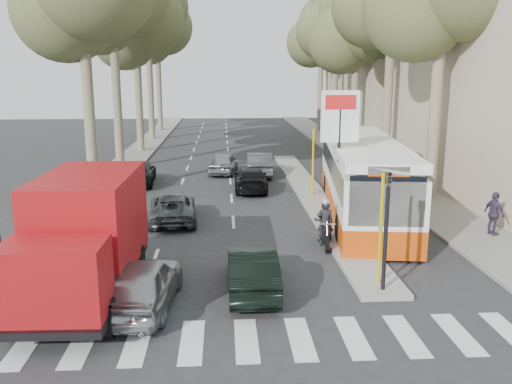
# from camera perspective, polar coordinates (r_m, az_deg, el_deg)

# --- Properties ---
(ground) EXTENTS (120.00, 120.00, 0.00)m
(ground) POSITION_cam_1_polar(r_m,az_deg,el_deg) (17.13, 1.10, -9.01)
(ground) COLOR #28282B
(ground) RESTS_ON ground
(sidewalk_right) EXTENTS (3.20, 70.00, 0.12)m
(sidewalk_right) POSITION_cam_1_polar(r_m,az_deg,el_deg) (42.52, 10.01, 3.91)
(sidewalk_right) COLOR gray
(sidewalk_right) RESTS_ON ground
(median_left) EXTENTS (2.40, 64.00, 0.12)m
(median_left) POSITION_cam_1_polar(r_m,az_deg,el_deg) (44.82, -12.11, 4.26)
(median_left) COLOR gray
(median_left) RESTS_ON ground
(traffic_island) EXTENTS (1.50, 26.00, 0.16)m
(traffic_island) POSITION_cam_1_polar(r_m,az_deg,el_deg) (27.96, 5.94, -0.37)
(traffic_island) COLOR gray
(traffic_island) RESTS_ON ground
(building_far) EXTENTS (11.00, 20.00, 16.00)m
(building_far) POSITION_cam_1_polar(r_m,az_deg,el_deg) (52.66, 15.56, 13.94)
(building_far) COLOR #B7A88E
(building_far) RESTS_ON ground
(billboard) EXTENTS (1.50, 12.10, 5.60)m
(billboard) POSITION_cam_1_polar(r_m,az_deg,el_deg) (21.52, 8.76, 5.49)
(billboard) COLOR yellow
(billboard) RESTS_ON ground
(traffic_light_island) EXTENTS (0.16, 0.41, 3.60)m
(traffic_light_island) POSITION_cam_1_polar(r_m,az_deg,el_deg) (15.55, 13.62, -1.97)
(traffic_light_island) COLOR black
(traffic_light_island) RESTS_ON ground
(tree_l_c) EXTENTS (7.40, 7.20, 13.71)m
(tree_l_c) POSITION_cam_1_polar(r_m,az_deg,el_deg) (44.62, -12.39, 17.07)
(tree_l_c) COLOR #6B604C
(tree_l_c) RESTS_ON ground
(tree_l_d) EXTENTS (7.40, 7.20, 15.66)m
(tree_l_d) POSITION_cam_1_polar(r_m,az_deg,el_deg) (52.69, -11.23, 18.26)
(tree_l_d) COLOR #6B604C
(tree_l_d) RESTS_ON ground
(tree_l_e) EXTENTS (7.40, 7.20, 14.49)m
(tree_l_e) POSITION_cam_1_polar(r_m,az_deg,el_deg) (60.53, -10.26, 16.54)
(tree_l_e) COLOR #6B604C
(tree_l_e) RESTS_ON ground
(tree_r_c) EXTENTS (7.40, 7.20, 13.32)m
(tree_r_c) POSITION_cam_1_polar(r_m,az_deg,el_deg) (43.38, 10.74, 16.82)
(tree_r_c) COLOR #6B604C
(tree_r_c) RESTS_ON ground
(tree_r_d) EXTENTS (7.40, 7.20, 14.88)m
(tree_r_d) POSITION_cam_1_polar(r_m,az_deg,el_deg) (51.29, 8.65, 17.74)
(tree_r_d) COLOR #6B604C
(tree_r_d) RESTS_ON ground
(tree_r_e) EXTENTS (7.40, 7.20, 14.10)m
(tree_r_e) POSITION_cam_1_polar(r_m,az_deg,el_deg) (59.08, 7.05, 16.41)
(tree_r_e) COLOR #6B604C
(tree_r_e) RESTS_ON ground
(silver_hatchback) EXTENTS (2.03, 4.25, 1.40)m
(silver_hatchback) POSITION_cam_1_polar(r_m,az_deg,el_deg) (15.12, -11.79, -9.42)
(silver_hatchback) COLOR #AAADB2
(silver_hatchback) RESTS_ON ground
(dark_hatchback) EXTENTS (1.42, 4.01, 1.32)m
(dark_hatchback) POSITION_cam_1_polar(r_m,az_deg,el_deg) (15.93, -0.41, -8.16)
(dark_hatchback) COLOR black
(dark_hatchback) RESTS_ON ground
(queue_car_a) EXTENTS (2.27, 4.37, 1.18)m
(queue_car_a) POSITION_cam_1_polar(r_m,az_deg,el_deg) (23.49, -8.79, -1.67)
(queue_car_a) COLOR #45484C
(queue_car_a) RESTS_ON ground
(queue_car_b) EXTENTS (1.85, 4.34, 1.25)m
(queue_car_b) POSITION_cam_1_polar(r_m,az_deg,el_deg) (29.21, -0.56, 1.35)
(queue_car_b) COLOR black
(queue_car_b) RESTS_ON ground
(queue_car_c) EXTENTS (2.07, 4.09, 1.33)m
(queue_car_c) POSITION_cam_1_polar(r_m,az_deg,el_deg) (34.26, -3.46, 3.06)
(queue_car_c) COLOR gray
(queue_car_c) RESTS_ON ground
(queue_car_d) EXTENTS (1.71, 4.39, 1.42)m
(queue_car_d) POSITION_cam_1_polar(r_m,az_deg,el_deg) (33.52, 0.38, 2.95)
(queue_car_d) COLOR #4B4D52
(queue_car_d) RESTS_ON ground
(queue_car_e) EXTENTS (2.15, 4.74, 1.35)m
(queue_car_e) POSITION_cam_1_polar(r_m,az_deg,el_deg) (31.55, -12.36, 1.98)
(queue_car_e) COLOR black
(queue_car_e) RESTS_ON ground
(red_truck) EXTENTS (2.62, 6.54, 3.46)m
(red_truck) POSITION_cam_1_polar(r_m,az_deg,el_deg) (15.83, -17.52, -4.42)
(red_truck) COLOR black
(red_truck) RESTS_ON ground
(city_bus) EXTENTS (4.45, 13.17, 3.40)m
(city_bus) POSITION_cam_1_polar(r_m,az_deg,el_deg) (24.50, 11.13, 1.72)
(city_bus) COLOR #CF450B
(city_bus) RESTS_ON ground
(motorcycle) EXTENTS (0.80, 2.14, 1.82)m
(motorcycle) POSITION_cam_1_polar(r_m,az_deg,el_deg) (20.22, 7.23, -3.25)
(motorcycle) COLOR black
(motorcycle) RESTS_ON ground
(pedestrian_near) EXTENTS (0.74, 1.09, 1.69)m
(pedestrian_near) POSITION_cam_1_polar(r_m,az_deg,el_deg) (22.73, 23.78, -2.10)
(pedestrian_near) COLOR #3C324C
(pedestrian_near) RESTS_ON sidewalk_right
(pedestrian_far) EXTENTS (1.18, 0.66, 1.74)m
(pedestrian_far) POSITION_cam_1_polar(r_m,az_deg,el_deg) (32.22, 16.49, 2.54)
(pedestrian_far) COLOR brown
(pedestrian_far) RESTS_ON sidewalk_right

